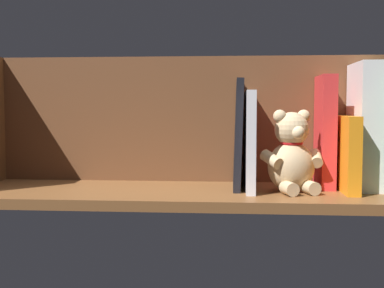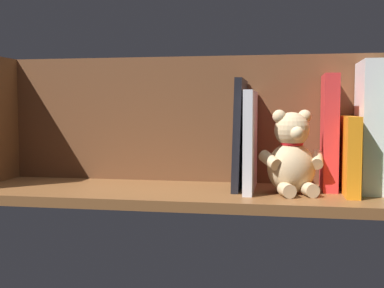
{
  "view_description": "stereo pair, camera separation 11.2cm",
  "coord_description": "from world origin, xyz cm",
  "views": [
    {
      "loc": [
        -8.97,
        111.68,
        18.3
      ],
      "look_at": [
        0.0,
        0.0,
        10.21
      ],
      "focal_mm": 47.1,
      "sensor_mm": 36.0,
      "label": 1
    },
    {
      "loc": [
        -20.09,
        110.22,
        18.3
      ],
      "look_at": [
        0.0,
        0.0,
        10.21
      ],
      "focal_mm": 47.1,
      "sensor_mm": 36.0,
      "label": 2
    }
  ],
  "objects": [
    {
      "name": "ground_plane",
      "position": [
        0.0,
        0.0,
        -1.1
      ],
      "size": [
        104.04,
        30.3,
        2.2
      ],
      "primitive_type": "cube",
      "color": "brown"
    },
    {
      "name": "shelf_back_panel",
      "position": [
        0.0,
        -12.9,
        15.44
      ],
      "size": [
        104.04,
        1.5,
        30.88
      ],
      "primitive_type": "cube",
      "color": "brown",
      "rests_on": "ground_plane"
    },
    {
      "name": "teddy_bear",
      "position": [
        -21.92,
        1.36,
        7.87
      ],
      "size": [
        13.84,
        13.47,
        17.89
      ],
      "rotation": [
        0.0,
        0.0,
        0.31
      ],
      "color": "#D1B284",
      "rests_on": "ground_plane"
    },
    {
      "name": "dictionary_thick_white",
      "position": [
        -39.04,
        -4.2,
        14.16
      ],
      "size": [
        5.77,
        14.9,
        28.33
      ],
      "primitive_type": "cube",
      "color": "white",
      "rests_on": "ground_plane"
    },
    {
      "name": "book_2",
      "position": [
        -30.16,
        -5.61,
        12.83
      ],
      "size": [
        3.18,
        12.29,
        25.65
      ],
      "primitive_type": "cube",
      "color": "red",
      "rests_on": "ground_plane"
    },
    {
      "name": "book_1",
      "position": [
        -33.95,
        -2.0,
        8.26
      ],
      "size": [
        2.81,
        19.51,
        16.51
      ],
      "primitive_type": "cube",
      "color": "orange",
      "rests_on": "ground_plane"
    },
    {
      "name": "book_3",
      "position": [
        -12.9,
        -1.82,
        10.99
      ],
      "size": [
        1.98,
        19.85,
        21.98
      ],
      "primitive_type": "cube",
      "color": "silver",
      "rests_on": "ground_plane"
    },
    {
      "name": "book_4",
      "position": [
        -10.32,
        -3.46,
        12.33
      ],
      "size": [
        2.26,
        16.57,
        24.69
      ],
      "primitive_type": "cube",
      "rotation": [
        0.0,
        -0.03,
        0.0
      ],
      "color": "black",
      "rests_on": "ground_plane"
    }
  ]
}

